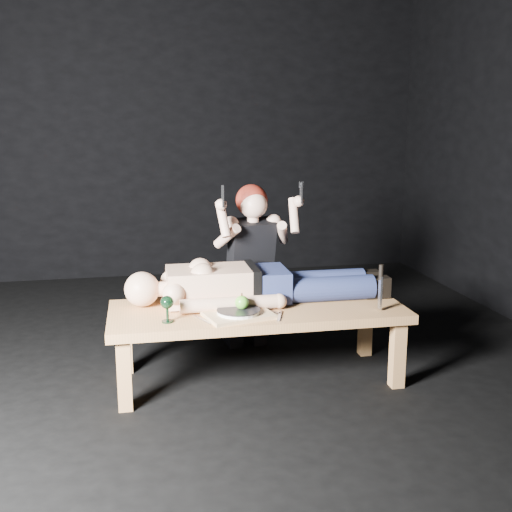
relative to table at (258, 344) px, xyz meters
name	(u,v)px	position (x,y,z in m)	size (l,w,h in m)	color
ground	(201,367)	(-0.32, 0.24, -0.23)	(5.00, 5.00, 0.00)	black
back_wall	(167,124)	(-0.32, 2.74, 1.27)	(5.00, 5.00, 0.00)	black
table	(258,344)	(0.00, 0.00, 0.00)	(1.73, 0.65, 0.45)	#BB834C
lying_man	(262,279)	(0.05, 0.14, 0.36)	(1.73, 0.53, 0.26)	#D8AC8B
kneeling_woman	(248,265)	(0.05, 0.55, 0.36)	(0.62, 0.69, 1.16)	black
serving_tray	(239,315)	(-0.14, -0.15, 0.24)	(0.36, 0.26, 0.02)	tan
plate	(238,311)	(-0.14, -0.15, 0.26)	(0.24, 0.24, 0.02)	white
apple	(242,302)	(-0.12, -0.14, 0.30)	(0.08, 0.08, 0.08)	green
goblet	(167,309)	(-0.54, -0.16, 0.30)	(0.07, 0.07, 0.15)	black
fork_flat	(202,319)	(-0.35, -0.16, 0.23)	(0.02, 0.18, 0.01)	#B2B2B7
knife_flat	(280,316)	(0.09, -0.19, 0.23)	(0.02, 0.18, 0.01)	#B2B2B7
spoon_flat	(269,310)	(0.05, -0.08, 0.23)	(0.02, 0.18, 0.01)	#B2B2B7
carving_knife	(380,288)	(0.68, -0.20, 0.36)	(0.04, 0.04, 0.27)	#B2B2B7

